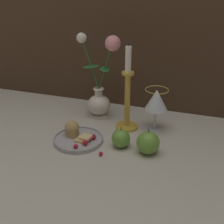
{
  "coord_description": "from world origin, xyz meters",
  "views": [
    {
      "loc": [
        0.32,
        -0.97,
        0.59
      ],
      "look_at": [
        0.0,
        0.01,
        0.1
      ],
      "focal_mm": 50.0,
      "sensor_mm": 36.0,
      "label": 1
    }
  ],
  "objects_px": {
    "apple_beside_vase": "(121,138)",
    "apple_near_glass": "(148,143)",
    "vase": "(100,90)",
    "plate_with_pastries": "(77,136)",
    "wine_glass": "(156,101)",
    "candlestick": "(127,99)"
  },
  "relations": [
    {
      "from": "vase",
      "to": "wine_glass",
      "type": "relative_size",
      "value": 2.09
    },
    {
      "from": "vase",
      "to": "candlestick",
      "type": "bearing_deg",
      "value": -26.64
    },
    {
      "from": "plate_with_pastries",
      "to": "apple_beside_vase",
      "type": "xyz_separation_m",
      "value": [
        0.17,
        0.01,
        0.02
      ]
    },
    {
      "from": "apple_beside_vase",
      "to": "apple_near_glass",
      "type": "xyz_separation_m",
      "value": [
        0.1,
        -0.01,
        0.01
      ]
    },
    {
      "from": "vase",
      "to": "wine_glass",
      "type": "height_order",
      "value": "vase"
    },
    {
      "from": "vase",
      "to": "plate_with_pastries",
      "type": "distance_m",
      "value": 0.25
    },
    {
      "from": "apple_beside_vase",
      "to": "vase",
      "type": "bearing_deg",
      "value": 125.81
    },
    {
      "from": "apple_near_glass",
      "to": "apple_beside_vase",
      "type": "bearing_deg",
      "value": 173.79
    },
    {
      "from": "vase",
      "to": "plate_with_pastries",
      "type": "relative_size",
      "value": 1.9
    },
    {
      "from": "plate_with_pastries",
      "to": "apple_beside_vase",
      "type": "distance_m",
      "value": 0.17
    },
    {
      "from": "candlestick",
      "to": "apple_beside_vase",
      "type": "distance_m",
      "value": 0.17
    },
    {
      "from": "plate_with_pastries",
      "to": "candlestick",
      "type": "distance_m",
      "value": 0.24
    },
    {
      "from": "candlestick",
      "to": "apple_near_glass",
      "type": "xyz_separation_m",
      "value": [
        0.12,
        -0.16,
        -0.08
      ]
    },
    {
      "from": "vase",
      "to": "candlestick",
      "type": "xyz_separation_m",
      "value": [
        0.13,
        -0.07,
        0.0
      ]
    },
    {
      "from": "apple_near_glass",
      "to": "vase",
      "type": "bearing_deg",
      "value": 138.54
    },
    {
      "from": "vase",
      "to": "candlestick",
      "type": "distance_m",
      "value": 0.15
    },
    {
      "from": "plate_with_pastries",
      "to": "apple_near_glass",
      "type": "xyz_separation_m",
      "value": [
        0.26,
        -0.0,
        0.02
      ]
    },
    {
      "from": "vase",
      "to": "plate_with_pastries",
      "type": "height_order",
      "value": "vase"
    },
    {
      "from": "wine_glass",
      "to": "plate_with_pastries",
      "type": "bearing_deg",
      "value": -144.81
    },
    {
      "from": "candlestick",
      "to": "apple_beside_vase",
      "type": "xyz_separation_m",
      "value": [
        0.02,
        -0.15,
        -0.09
      ]
    },
    {
      "from": "candlestick",
      "to": "apple_near_glass",
      "type": "relative_size",
      "value": 3.66
    },
    {
      "from": "vase",
      "to": "wine_glass",
      "type": "distance_m",
      "value": 0.25
    }
  ]
}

